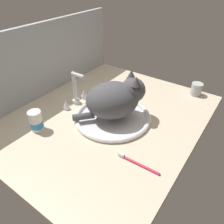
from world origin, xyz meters
The scene contains 8 objects.
countertop centered at (0.00, 0.00, 1.50)cm, with size 104.64×83.92×3.00cm, color beige.
backsplash_wall centered at (0.00, 43.16, 20.66)cm, with size 104.64×2.40×41.31cm, color #B2B7BC.
sink_basin centered at (-0.37, -2.84, 3.94)cm, with size 37.12×37.12×2.18cm.
faucet centered at (-0.37, 20.57, 10.00)cm, with size 16.84×9.27×18.46cm.
cat centered at (1.19, -4.20, 14.20)cm, with size 31.59×31.11×20.86cm.
pill_bottle centered at (-26.70, 19.81, 7.62)cm, with size 5.81×5.81×9.94cm.
metal_jar centered at (46.37, -28.46, 6.55)cm, with size 6.16×6.16×7.07cm.
toothbrush centered at (-18.37, -27.26, 3.62)cm, with size 1.55×17.56×1.70cm.
Camera 1 is at (-69.36, -51.87, 66.33)cm, focal length 34.72 mm.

